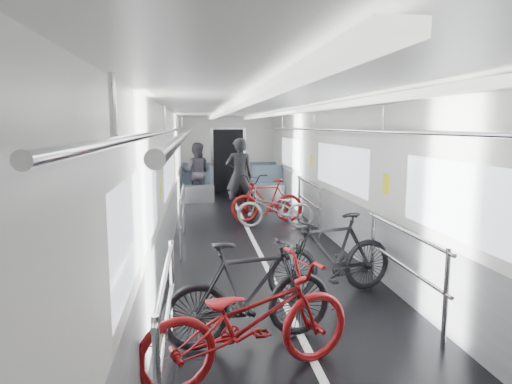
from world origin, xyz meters
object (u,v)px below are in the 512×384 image
(bike_right_far, at_px, (267,201))
(person_seated, at_px, (197,172))
(bike_left_mid, at_px, (250,292))
(bike_right_near, at_px, (331,255))
(bike_right_mid, at_px, (275,208))
(person_standing, at_px, (239,176))
(bike_aisle, at_px, (250,193))
(bike_left_near, at_px, (250,320))

(bike_right_far, distance_m, person_seated, 3.38)
(bike_left_mid, height_order, bike_right_near, bike_right_near)
(bike_right_mid, bearing_deg, bike_right_near, 15.23)
(bike_right_near, distance_m, person_standing, 5.71)
(bike_left_mid, height_order, person_standing, person_standing)
(bike_left_mid, height_order, person_seated, person_seated)
(bike_left_mid, height_order, bike_right_mid, bike_left_mid)
(person_seated, bearing_deg, bike_right_far, 126.52)
(bike_aisle, height_order, person_seated, person_seated)
(bike_right_far, xyz_separation_m, bike_aisle, (-0.24, 1.11, 0.02))
(bike_aisle, distance_m, person_seated, 2.30)
(bike_left_mid, bearing_deg, bike_aisle, -17.71)
(bike_left_mid, relative_size, person_seated, 1.04)
(bike_right_mid, bearing_deg, bike_left_mid, 1.92)
(bike_left_near, xyz_separation_m, person_standing, (0.61, 7.39, 0.41))
(bike_right_mid, xyz_separation_m, bike_aisle, (-0.31, 1.71, 0.08))
(bike_left_mid, relative_size, bike_right_far, 1.08)
(bike_right_far, bearing_deg, bike_right_mid, 9.22)
(bike_right_near, xyz_separation_m, person_seated, (-1.65, 7.44, 0.31))
(bike_right_near, xyz_separation_m, person_standing, (-0.62, 5.66, 0.39))
(bike_left_near, distance_m, bike_right_near, 2.13)
(bike_aisle, bearing_deg, bike_left_near, -97.98)
(bike_aisle, bearing_deg, bike_right_mid, -80.81)
(bike_right_mid, bearing_deg, person_seated, -141.52)
(bike_right_mid, xyz_separation_m, person_standing, (-0.57, 1.81, 0.49))
(bike_left_near, bearing_deg, person_seated, -14.94)
(bike_left_near, distance_m, person_standing, 7.43)
(bike_right_mid, relative_size, bike_right_far, 1.00)
(bike_left_near, xyz_separation_m, bike_right_mid, (1.18, 5.58, -0.08))
(bike_left_mid, relative_size, bike_aisle, 0.90)
(bike_right_far, xyz_separation_m, person_seated, (-1.53, 2.99, 0.35))
(person_seated, bearing_deg, bike_right_mid, 123.53)
(bike_aisle, xyz_separation_m, person_seated, (-1.29, 1.88, 0.33))
(person_standing, bearing_deg, bike_right_far, 112.20)
(bike_right_near, bearing_deg, bike_aisle, 169.83)
(bike_right_far, relative_size, person_seated, 0.96)
(bike_right_mid, distance_m, bike_right_far, 0.61)
(bike_aisle, bearing_deg, bike_right_near, -87.44)
(bike_right_mid, height_order, bike_aisle, bike_aisle)
(bike_left_near, height_order, bike_right_near, bike_right_near)
(bike_right_near, height_order, person_standing, person_standing)
(bike_right_near, bearing_deg, bike_right_far, 167.70)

